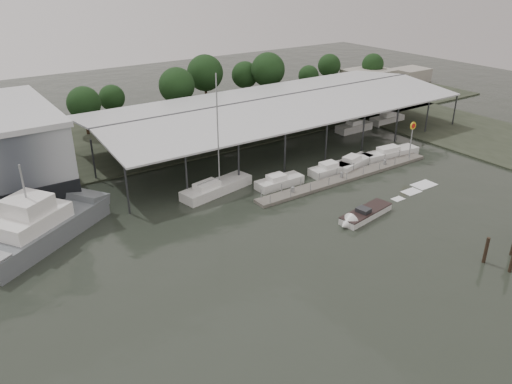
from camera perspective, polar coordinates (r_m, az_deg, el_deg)
ground at (r=50.07m, az=5.91°, el=-6.02°), size 200.00×200.00×0.00m
land_strip_far at (r=83.56m, az=-12.99°, el=6.43°), size 140.00×30.00×0.30m
land_strip_east at (r=88.51m, az=24.52°, el=5.83°), size 20.00×60.00×0.30m
covered_boat_shed at (r=77.99m, az=2.45°, el=10.36°), size 58.24×24.00×6.96m
floating_dock at (r=65.74m, az=10.36°, el=1.70°), size 28.00×2.00×1.40m
shell_fuel_sign at (r=73.03m, az=17.41°, el=6.43°), size 1.10×0.18×5.55m
distant_commercial_buildings at (r=118.94m, az=14.19°, el=12.57°), size 22.00×8.00×4.00m
grey_trawler at (r=54.31m, az=-23.39°, el=-3.60°), size 15.78×12.77×8.84m
white_sailboat at (r=60.63m, az=-4.63°, el=0.48°), size 9.91×4.43×14.57m
speedboat_underway at (r=55.70m, az=12.07°, el=-2.64°), size 18.76×4.90×2.00m
moored_cruiser_0 at (r=62.32m, az=2.64°, el=1.19°), size 6.28×2.23×1.70m
moored_cruiser_1 at (r=66.84m, az=8.54°, el=2.61°), size 6.32×2.35×1.70m
moored_cruiser_2 at (r=69.55m, az=11.09°, el=3.31°), size 7.24×3.71×1.70m
moored_cruiser_3 at (r=74.30m, az=15.06°, el=4.32°), size 9.27×3.05×1.70m
horizon_tree_line at (r=96.98m, az=-2.53°, el=13.02°), size 69.09×10.77×10.11m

